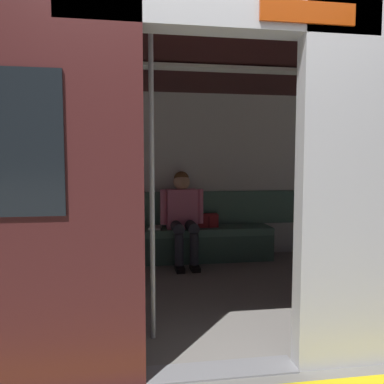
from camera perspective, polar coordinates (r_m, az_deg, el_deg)
name	(u,v)px	position (r m, az deg, el deg)	size (l,w,h in m)	color
ground_plane	(222,371)	(2.44, 4.75, -26.40)	(60.00, 60.00, 0.00)	gray
train_car	(185,133)	(3.39, -1.05, 9.40)	(6.40, 2.98, 2.31)	silver
bench_seat	(178,236)	(4.63, -2.18, -7.03)	(2.44, 0.44, 0.43)	#4C7566
person_seated	(183,212)	(4.53, -1.50, -3.11)	(0.55, 0.68, 1.16)	pink
handbag	(208,220)	(4.71, 2.51, -4.52)	(0.26, 0.15, 0.17)	maroon
book	(155,228)	(4.60, -5.86, -5.66)	(0.15, 0.22, 0.03)	silver
grab_pole_door	(152,188)	(2.52, -6.38, 0.67)	(0.04, 0.04, 2.17)	silver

